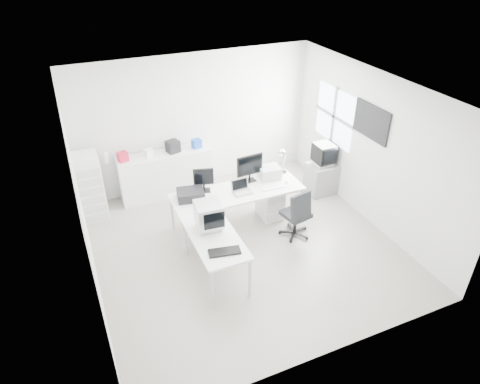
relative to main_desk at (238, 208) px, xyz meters
name	(u,v)px	position (x,y,z in m)	size (l,w,h in m)	color
floor	(244,245)	(-0.13, -0.62, -0.38)	(5.00, 5.00, 0.01)	beige
ceiling	(246,92)	(-0.13, -0.62, 2.42)	(5.00, 5.00, 0.01)	white
back_wall	(196,122)	(-0.13, 1.88, 1.02)	(5.00, 0.02, 2.80)	silver
left_wall	(82,212)	(-2.63, -0.62, 1.02)	(0.02, 5.00, 2.80)	silver
right_wall	(372,149)	(2.37, -0.62, 1.02)	(0.02, 5.00, 2.80)	silver
window	(334,116)	(2.35, 0.58, 1.23)	(0.02, 1.20, 1.10)	white
wall_picture	(371,122)	(2.34, -0.52, 1.52)	(0.04, 0.90, 0.60)	black
main_desk	(238,208)	(0.00, 0.00, 0.00)	(2.40, 0.80, 0.75)	white
side_desk	(216,256)	(-0.85, -1.10, 0.00)	(0.70, 1.40, 0.75)	white
drawer_pedestal	(270,202)	(0.70, 0.05, -0.08)	(0.40, 0.50, 0.60)	white
inkjet_printer	(191,195)	(-0.85, 0.10, 0.46)	(0.46, 0.36, 0.16)	black
lcd_monitor_small	(204,180)	(-0.55, 0.25, 0.60)	(0.36, 0.21, 0.45)	black
lcd_monitor_large	(250,168)	(0.35, 0.25, 0.64)	(0.52, 0.21, 0.54)	black
laptop	(242,188)	(0.05, -0.10, 0.49)	(0.36, 0.37, 0.24)	#B7B7BA
white_keyboard	(273,187)	(0.65, -0.15, 0.38)	(0.44, 0.14, 0.02)	white
white_mouse	(287,182)	(0.95, -0.10, 0.40)	(0.06, 0.06, 0.06)	white
laser_printer	(269,172)	(0.75, 0.22, 0.49)	(0.39, 0.33, 0.22)	#BABABA
desk_lamp	(284,160)	(1.10, 0.30, 0.63)	(0.17, 0.17, 0.52)	silver
crt_monitor	(209,216)	(-0.85, -0.85, 0.61)	(0.40, 0.40, 0.46)	#B7B7BA
black_keyboard	(224,252)	(-0.85, -1.50, 0.39)	(0.47, 0.19, 0.03)	black
office_chair	(296,212)	(0.84, -0.68, 0.12)	(0.57, 0.57, 0.99)	#2A2C2F
tv_cabinet	(322,178)	(2.09, 0.41, -0.05)	(0.60, 0.49, 0.65)	gray
crt_tv	(324,155)	(2.09, 0.41, 0.50)	(0.50, 0.48, 0.45)	black
sideboard	(166,174)	(-0.92, 1.62, 0.10)	(1.89, 0.47, 0.94)	white
clutter_box_a	(123,157)	(-1.72, 1.62, 0.66)	(0.18, 0.16, 0.18)	red
clutter_box_b	(148,153)	(-1.22, 1.62, 0.65)	(0.15, 0.13, 0.15)	white
clutter_box_c	(173,146)	(-0.72, 1.62, 0.69)	(0.24, 0.22, 0.24)	black
clutter_box_d	(197,144)	(-0.22, 1.62, 0.66)	(0.18, 0.16, 0.18)	#1949B4
clutter_bottle	(106,158)	(-2.02, 1.66, 0.68)	(0.07, 0.07, 0.22)	white
filing_cabinet	(91,187)	(-2.41, 1.40, 0.28)	(0.46, 0.54, 1.30)	white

